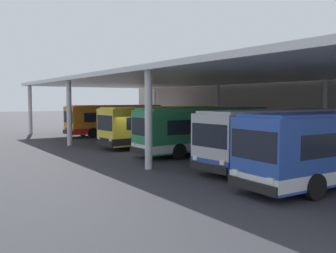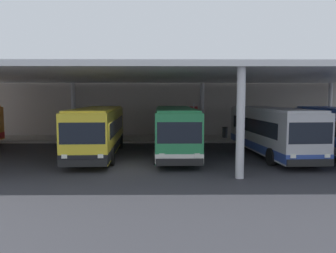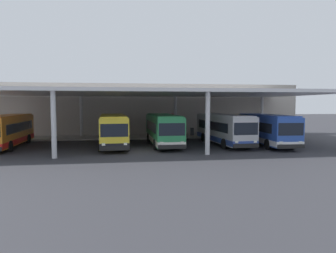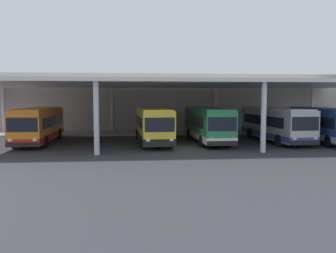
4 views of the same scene
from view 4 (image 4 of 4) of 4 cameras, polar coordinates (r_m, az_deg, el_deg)
ground_plane at (r=27.66m, az=1.63°, el=-3.68°), size 200.00×200.00×0.00m
platform_kerb at (r=39.25m, az=-0.44°, el=-1.03°), size 42.00×4.50×0.18m
station_building_facade at (r=42.28m, az=-0.82°, el=4.05°), size 48.00×1.60×7.04m
canopy_shelter at (r=32.84m, az=0.48°, el=6.95°), size 40.00×17.00×5.55m
bus_nearest_bay at (r=33.07m, az=-20.76°, el=0.29°), size 2.97×10.61×3.17m
bus_second_bay at (r=30.96m, az=-2.55°, el=0.31°), size 3.11×10.65×3.17m
bus_middle_bay at (r=31.83m, az=6.61°, el=0.40°), size 2.86×10.57×3.17m
bus_far_bay at (r=33.50m, az=17.42°, el=0.43°), size 3.20×10.67×3.17m
bus_departing at (r=34.47m, az=24.64°, el=0.33°), size 3.07×10.64×3.17m
bench_waiting at (r=41.67m, az=14.88°, el=-0.06°), size 1.80×0.45×0.92m
trash_bin at (r=40.79m, az=10.97°, el=-0.07°), size 0.52×0.52×0.98m
banner_sign at (r=39.07m, az=7.19°, el=1.69°), size 0.70×0.12×3.20m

